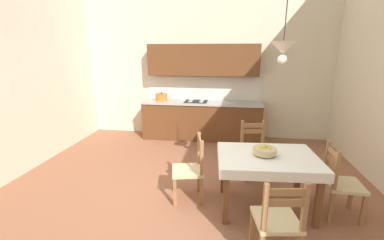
# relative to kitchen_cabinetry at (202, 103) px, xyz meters

# --- Properties ---
(ground_plane) EXTENTS (6.36, 6.94, 0.10)m
(ground_plane) POSITION_rel_kitchen_cabinetry_xyz_m (0.06, -2.90, -0.91)
(ground_plane) COLOR #935B42
(wall_back) EXTENTS (6.36, 0.12, 4.10)m
(wall_back) POSITION_rel_kitchen_cabinetry_xyz_m (0.06, 0.33, 1.19)
(wall_back) COLOR beige
(wall_back) RESTS_ON ground_plane
(kitchen_cabinetry) EXTENTS (2.79, 0.63, 2.20)m
(kitchen_cabinetry) POSITION_rel_kitchen_cabinetry_xyz_m (0.00, 0.00, 0.00)
(kitchen_cabinetry) COLOR brown
(kitchen_cabinetry) RESTS_ON ground_plane
(dining_table) EXTENTS (1.32, 1.01, 0.75)m
(dining_table) POSITION_rel_kitchen_cabinetry_xyz_m (1.15, -2.74, -0.24)
(dining_table) COLOR brown
(dining_table) RESTS_ON ground_plane
(dining_chair_tv_side) EXTENTS (0.50, 0.50, 0.93)m
(dining_chair_tv_side) POSITION_rel_kitchen_cabinetry_xyz_m (0.14, -2.66, -0.41)
(dining_chair_tv_side) COLOR #D1BC89
(dining_chair_tv_side) RESTS_ON ground_plane
(dining_chair_window_side) EXTENTS (0.44, 0.44, 0.93)m
(dining_chair_window_side) POSITION_rel_kitchen_cabinetry_xyz_m (2.06, -2.77, -0.41)
(dining_chair_window_side) COLOR #D1BC89
(dining_chair_window_side) RESTS_ON ground_plane
(dining_chair_camera_side) EXTENTS (0.48, 0.48, 0.93)m
(dining_chair_camera_side) POSITION_rel_kitchen_cabinetry_xyz_m (1.15, -3.65, -0.41)
(dining_chair_camera_side) COLOR #D1BC89
(dining_chair_camera_side) RESTS_ON ground_plane
(dining_chair_kitchen_side) EXTENTS (0.50, 0.50, 0.93)m
(dining_chair_kitchen_side) POSITION_rel_kitchen_cabinetry_xyz_m (1.08, -1.82, -0.41)
(dining_chair_kitchen_side) COLOR #D1BC89
(dining_chair_kitchen_side) RESTS_ON ground_plane
(fruit_bowl) EXTENTS (0.30, 0.30, 0.12)m
(fruit_bowl) POSITION_rel_kitchen_cabinetry_xyz_m (1.11, -2.73, -0.04)
(fruit_bowl) COLOR tan
(fruit_bowl) RESTS_ON dining_table
(pendant_lamp) EXTENTS (0.32, 0.32, 0.80)m
(pendant_lamp) POSITION_rel_kitchen_cabinetry_xyz_m (1.24, -2.65, 1.22)
(pendant_lamp) COLOR black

